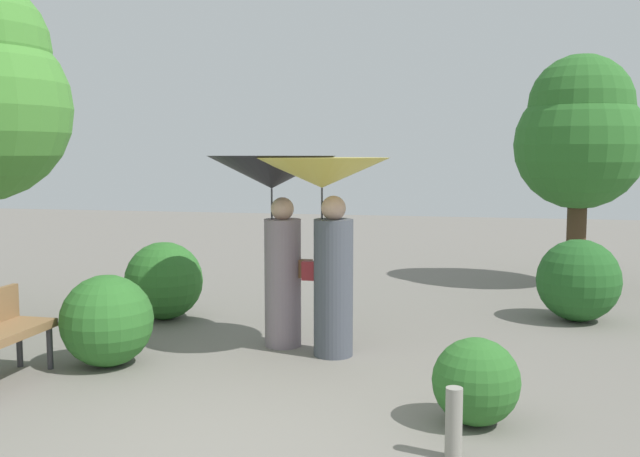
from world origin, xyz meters
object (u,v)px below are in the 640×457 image
object	(u,v)px
tree_near_right	(580,133)
person_left	(275,200)
path_marker_post	(454,423)
person_right	(325,206)

from	to	relation	value
tree_near_right	person_left	bearing A→B (deg)	-129.76
tree_near_right	path_marker_post	xyz separation A→B (m)	(-1.67, -7.11, -2.19)
person_left	path_marker_post	distance (m)	3.61
tree_near_right	person_right	bearing A→B (deg)	-123.21
tree_near_right	path_marker_post	world-z (taller)	tree_near_right
person_left	tree_near_right	xyz separation A→B (m)	(3.72, 4.47, 0.83)
person_left	person_right	xyz separation A→B (m)	(0.62, -0.26, -0.03)
path_marker_post	tree_near_right	bearing A→B (deg)	76.76
person_right	tree_near_right	xyz separation A→B (m)	(3.10, 4.73, 0.86)
person_right	path_marker_post	bearing A→B (deg)	-147.37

